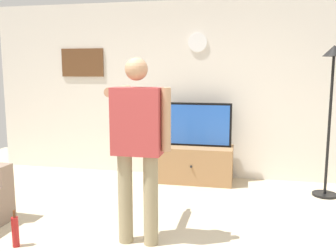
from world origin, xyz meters
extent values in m
cube|color=silver|center=(0.00, 2.95, 1.35)|extent=(6.40, 0.10, 2.70)
cube|color=#997047|center=(0.14, 2.60, 0.27)|extent=(1.15, 0.51, 0.54)
sphere|color=black|center=(0.14, 2.33, 0.30)|extent=(0.04, 0.04, 0.04)
cube|color=black|center=(0.14, 2.65, 0.86)|extent=(1.09, 0.06, 0.65)
cube|color=blue|center=(0.14, 2.62, 0.86)|extent=(1.03, 0.01, 0.59)
cylinder|color=white|center=(0.14, 2.89, 2.07)|extent=(0.28, 0.03, 0.28)
cube|color=brown|center=(-1.72, 2.90, 1.78)|extent=(0.71, 0.04, 0.45)
cylinder|color=black|center=(1.95, 2.32, 0.01)|extent=(0.32, 0.32, 0.03)
cylinder|color=black|center=(1.95, 2.32, 0.93)|extent=(0.04, 0.04, 1.80)
cone|color=black|center=(1.95, 2.32, 1.90)|extent=(0.28, 0.28, 0.14)
cylinder|color=gray|center=(-0.23, 0.51, 0.44)|extent=(0.14, 0.14, 0.88)
cylinder|color=gray|center=(0.02, 0.51, 0.44)|extent=(0.14, 0.14, 0.88)
cube|color=#A53838|center=(-0.11, 0.51, 1.19)|extent=(0.46, 0.22, 0.63)
sphere|color=tan|center=(-0.11, 0.51, 1.67)|extent=(0.21, 0.21, 0.21)
cylinder|color=tan|center=(-0.38, 0.80, 1.46)|extent=(0.09, 0.58, 0.09)
cube|color=white|center=(-0.38, 1.12, 1.46)|extent=(0.04, 0.12, 0.04)
cylinder|color=tan|center=(0.17, 0.51, 1.22)|extent=(0.09, 0.09, 0.58)
cylinder|color=maroon|center=(-1.22, 0.19, 0.15)|extent=(0.07, 0.07, 0.29)
cylinder|color=#4C2814|center=(-1.22, 0.19, 0.33)|extent=(0.02, 0.02, 0.07)
camera|label=1|loc=(0.86, -2.72, 1.66)|focal=39.28mm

